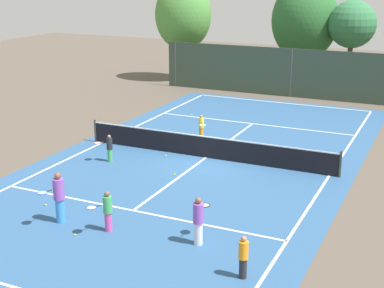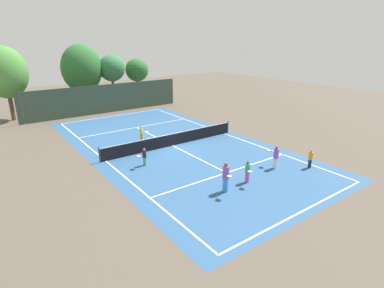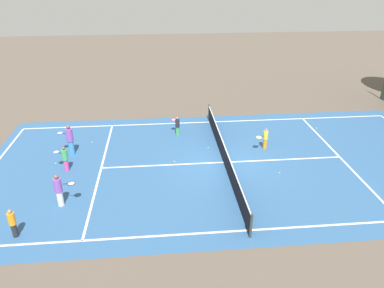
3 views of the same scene
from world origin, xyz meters
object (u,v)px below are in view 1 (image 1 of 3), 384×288
(tennis_ball_2, at_px, (192,115))
(tennis_ball_3, at_px, (174,174))
(tennis_ball_6, at_px, (166,156))
(player_2, at_px, (107,211))
(player_4, at_px, (243,257))
(tennis_ball_0, at_px, (254,145))
(player_1, at_px, (59,197))
(player_3, at_px, (109,148))
(player_5, at_px, (199,220))
(tennis_ball_5, at_px, (46,205))
(player_0, at_px, (201,127))
(tennis_ball_4, at_px, (75,235))

(tennis_ball_2, xyz_separation_m, tennis_ball_3, (3.52, -9.29, 0.00))
(tennis_ball_3, bearing_deg, tennis_ball_6, 125.67)
(player_2, height_order, tennis_ball_6, player_2)
(player_4, bearing_deg, tennis_ball_0, 107.33)
(player_1, bearing_deg, tennis_ball_2, 97.95)
(player_3, xyz_separation_m, player_5, (6.74, -5.44, 0.16))
(tennis_ball_2, distance_m, tennis_ball_5, 14.03)
(player_0, height_order, tennis_ball_6, player_0)
(tennis_ball_5, bearing_deg, tennis_ball_6, 78.69)
(player_0, height_order, tennis_ball_4, player_0)
(tennis_ball_2, bearing_deg, tennis_ball_6, -74.00)
(player_0, height_order, tennis_ball_3, player_0)
(tennis_ball_0, bearing_deg, player_5, -80.57)
(player_3, height_order, player_5, player_5)
(player_3, distance_m, player_4, 10.96)
(player_0, xyz_separation_m, player_2, (1.46, -10.68, 0.07))
(tennis_ball_3, xyz_separation_m, tennis_ball_4, (-0.39, -6.23, 0.00))
(player_2, bearing_deg, tennis_ball_3, 93.76)
(player_1, relative_size, player_5, 1.14)
(tennis_ball_5, height_order, tennis_ball_6, same)
(player_1, distance_m, player_4, 6.77)
(player_1, relative_size, tennis_ball_4, 26.48)
(player_2, bearing_deg, player_4, -10.23)
(player_1, height_order, tennis_ball_0, player_1)
(player_5, xyz_separation_m, tennis_ball_5, (-6.14, 0.36, -0.76))
(player_1, relative_size, tennis_ball_2, 26.48)
(player_2, distance_m, tennis_ball_6, 7.74)
(player_2, xyz_separation_m, tennis_ball_2, (-3.89, 14.79, -0.68))
(player_0, relative_size, tennis_ball_5, 18.69)
(player_4, bearing_deg, player_2, 169.77)
(player_1, distance_m, tennis_ball_4, 1.51)
(tennis_ball_2, bearing_deg, tennis_ball_3, -69.22)
(tennis_ball_4, bearing_deg, tennis_ball_3, 86.37)
(player_3, bearing_deg, tennis_ball_4, -65.68)
(player_1, relative_size, player_2, 1.28)
(player_1, xyz_separation_m, tennis_ball_4, (1.05, -0.65, -0.87))
(tennis_ball_4, bearing_deg, tennis_ball_5, 147.58)
(player_5, bearing_deg, player_3, 141.07)
(player_0, bearing_deg, tennis_ball_5, -99.63)
(player_2, bearing_deg, player_3, 122.53)
(tennis_ball_0, bearing_deg, player_3, -136.05)
(player_3, relative_size, tennis_ball_6, 18.38)
(player_1, relative_size, player_3, 1.44)
(player_2, height_order, tennis_ball_0, player_2)
(player_0, xyz_separation_m, player_3, (-2.27, -4.82, -0.01))
(player_3, relative_size, tennis_ball_4, 18.38)
(player_4, relative_size, tennis_ball_0, 18.96)
(player_4, xyz_separation_m, tennis_ball_3, (-5.27, 6.38, -0.61))
(player_0, distance_m, player_3, 5.33)
(tennis_ball_5, bearing_deg, tennis_ball_2, 93.05)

